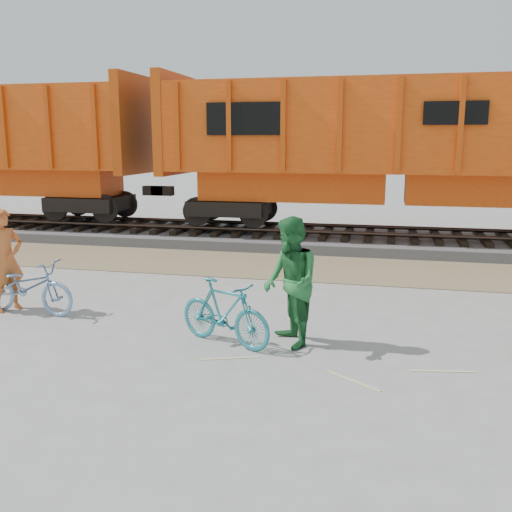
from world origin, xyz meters
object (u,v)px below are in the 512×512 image
object	(u,v)px
hopper_car_center	(397,145)
bicycle_blue	(28,287)
bicycle_teal	(225,312)
person_solo	(5,260)
person_man	(291,282)

from	to	relation	value
hopper_car_center	bicycle_blue	world-z (taller)	hopper_car_center
bicycle_teal	person_solo	bearing A→B (deg)	102.30
bicycle_teal	hopper_car_center	bearing A→B (deg)	7.51
person_solo	person_man	bearing A→B (deg)	-70.92
bicycle_teal	bicycle_blue	bearing A→B (deg)	102.36
bicycle_blue	person_man	size ratio (longest dim) A/B	0.95
bicycle_teal	person_solo	distance (m)	4.59
hopper_car_center	person_man	xyz separation A→B (m)	(-1.59, -9.04, -2.00)
bicycle_blue	bicycle_teal	size ratio (longest dim) A/B	1.11
bicycle_blue	person_man	distance (m)	5.04
bicycle_blue	hopper_car_center	bearing A→B (deg)	-33.54
person_solo	person_man	size ratio (longest dim) A/B	0.96
hopper_car_center	bicycle_blue	xyz separation A→B (m)	(-6.58, -8.47, -2.50)
person_solo	bicycle_blue	bearing A→B (deg)	-75.35
bicycle_blue	bicycle_teal	xyz separation A→B (m)	(3.99, -0.76, 0.01)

